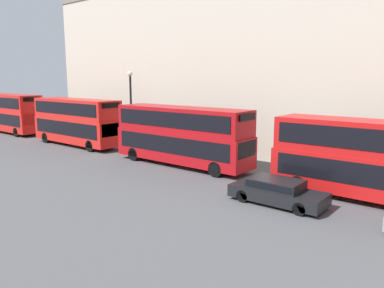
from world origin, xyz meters
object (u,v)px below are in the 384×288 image
Objects in this scene: bus_second_in_queue at (181,133)px; bus_third_in_queue at (76,120)px; car_hatchback at (277,191)px; pedestrian at (227,155)px; bus_trailing at (10,112)px.

bus_second_in_queue is 12.84m from bus_third_in_queue.
bus_second_in_queue is at bearing 69.69° from car_hatchback.
bus_third_in_queue is 6.12× the size of pedestrian.
bus_trailing is 6.18× the size of pedestrian.
bus_second_in_queue reaches higher than car_hatchback.
pedestrian is (5.43, 6.66, 0.09)m from car_hatchback.
bus_trailing reaches higher than pedestrian.
pedestrian reaches higher than car_hatchback.
bus_third_in_queue reaches higher than bus_second_in_queue.
bus_trailing is at bearing 84.46° from car_hatchback.
bus_second_in_queue is 2.29× the size of car_hatchback.
bus_second_in_queue is 9.93m from car_hatchback.
bus_second_in_queue is 3.59m from pedestrian.
pedestrian is at bearing -51.15° from bus_second_in_queue.
bus_trailing reaches higher than bus_third_in_queue.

